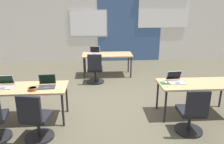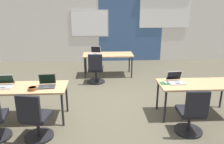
# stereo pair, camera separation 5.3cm
# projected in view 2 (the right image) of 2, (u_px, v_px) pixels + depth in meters

# --- Properties ---
(ground_plane) EXTENTS (24.00, 24.00, 0.00)m
(ground_plane) POSITION_uv_depth(u_px,v_px,m) (112.00, 104.00, 5.36)
(ground_plane) COLOR #4C4738
(back_wall_assembly) EXTENTS (10.00, 0.27, 2.80)m
(back_wall_assembly) POSITION_uv_depth(u_px,v_px,m) (107.00, 26.00, 8.93)
(back_wall_assembly) COLOR silver
(back_wall_assembly) RESTS_ON ground
(desk_near_left) EXTENTS (1.60, 0.70, 0.72)m
(desk_near_left) POSITION_uv_depth(u_px,v_px,m) (27.00, 90.00, 4.49)
(desk_near_left) COLOR tan
(desk_near_left) RESTS_ON ground
(desk_near_right) EXTENTS (1.60, 0.70, 0.72)m
(desk_near_right) POSITION_uv_depth(u_px,v_px,m) (197.00, 86.00, 4.68)
(desk_near_right) COLOR tan
(desk_near_right) RESTS_ON ground
(desk_far_center) EXTENTS (1.60, 0.70, 0.72)m
(desk_far_center) POSITION_uv_depth(u_px,v_px,m) (108.00, 56.00, 7.25)
(desk_far_center) COLOR tan
(desk_far_center) RESTS_ON ground
(laptop_far_left) EXTENTS (0.37, 0.33, 0.23)m
(laptop_far_left) POSITION_uv_depth(u_px,v_px,m) (95.00, 52.00, 7.27)
(laptop_far_left) COLOR #9E9EA3
(laptop_far_left) RESTS_ON desk_far_center
(chair_far_left) EXTENTS (0.52, 0.55, 0.92)m
(chair_far_left) POSITION_uv_depth(u_px,v_px,m) (96.00, 71.00, 6.64)
(chair_far_left) COLOR black
(chair_far_left) RESTS_ON ground
(laptop_near_left_end) EXTENTS (0.34, 0.33, 0.22)m
(laptop_near_left_end) POSITION_uv_depth(u_px,v_px,m) (4.00, 84.00, 4.48)
(laptop_near_left_end) COLOR #9E9EA3
(laptop_near_left_end) RESTS_ON desk_near_left
(laptop_near_right_inner) EXTENTS (0.35, 0.34, 0.22)m
(laptop_near_right_inner) POSITION_uv_depth(u_px,v_px,m) (176.00, 80.00, 4.71)
(laptop_near_right_inner) COLOR #9E9EA3
(laptop_near_right_inner) RESTS_ON desk_near_right
(mousepad_near_right_inner) EXTENTS (0.22, 0.19, 0.00)m
(mousepad_near_right_inner) POSITION_uv_depth(u_px,v_px,m) (165.00, 83.00, 4.66)
(mousepad_near_right_inner) COLOR #23512D
(mousepad_near_right_inner) RESTS_ON desk_near_right
(mouse_near_right_inner) EXTENTS (0.07, 0.11, 0.03)m
(mouse_near_right_inner) POSITION_uv_depth(u_px,v_px,m) (165.00, 82.00, 4.66)
(mouse_near_right_inner) COLOR silver
(mouse_near_right_inner) RESTS_ON mousepad_near_right_inner
(chair_near_right_inner) EXTENTS (0.52, 0.55, 0.92)m
(chair_near_right_inner) POSITION_uv_depth(u_px,v_px,m) (191.00, 116.00, 4.06)
(chair_near_right_inner) COLOR black
(chair_near_right_inner) RESTS_ON ground
(laptop_near_left_inner) EXTENTS (0.35, 0.30, 0.23)m
(laptop_near_left_inner) POSITION_uv_depth(u_px,v_px,m) (47.00, 84.00, 4.49)
(laptop_near_left_inner) COLOR #333338
(laptop_near_left_inner) RESTS_ON desk_near_left
(chair_near_left_inner) EXTENTS (0.52, 0.57, 0.92)m
(chair_near_left_inner) POSITION_uv_depth(u_px,v_px,m) (35.00, 121.00, 3.89)
(chair_near_left_inner) COLOR black
(chair_near_left_inner) RESTS_ON ground
(snack_bowl) EXTENTS (0.18, 0.18, 0.06)m
(snack_bowl) POSITION_uv_depth(u_px,v_px,m) (33.00, 88.00, 4.30)
(snack_bowl) COLOR brown
(snack_bowl) RESTS_ON desk_near_left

